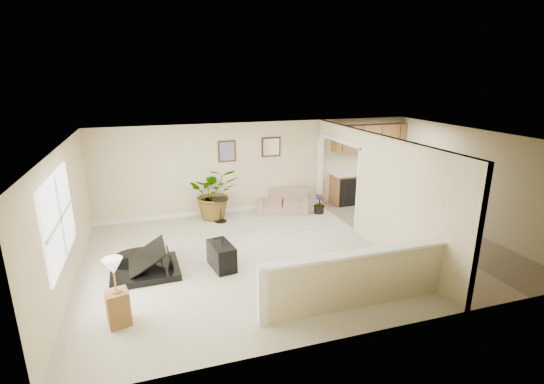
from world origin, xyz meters
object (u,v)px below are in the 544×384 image
object	(u,v)px
piano_bench	(221,256)
lamp_stand	(117,297)
loveseat	(282,200)
small_plant	(319,205)
accent_table	(220,207)
piano	(141,247)
palm_plant	(215,193)

from	to	relation	value
piano_bench	lamp_stand	xyz separation A→B (m)	(-1.86, -1.37, 0.22)
loveseat	small_plant	distance (m)	1.06
accent_table	piano	bearing A→B (deg)	-131.09
palm_plant	small_plant	size ratio (longest dim) A/B	2.64
lamp_stand	piano_bench	bearing A→B (deg)	36.40
piano_bench	loveseat	bearing A→B (deg)	52.07
lamp_stand	loveseat	bearing A→B (deg)	46.08
loveseat	lamp_stand	distance (m)	6.00
lamp_stand	small_plant	bearing A→B (deg)	36.71
accent_table	lamp_stand	world-z (taller)	lamp_stand
small_plant	loveseat	bearing A→B (deg)	149.20
loveseat	palm_plant	bearing A→B (deg)	-158.17
loveseat	accent_table	size ratio (longest dim) A/B	2.69
loveseat	accent_table	distance (m)	1.89
piano	accent_table	xyz separation A→B (m)	(1.96, 2.24, -0.10)
piano	accent_table	world-z (taller)	piano
piano	palm_plant	distance (m)	3.19
piano_bench	lamp_stand	size ratio (longest dim) A/B	0.69
small_plant	lamp_stand	world-z (taller)	lamp_stand
loveseat	accent_table	xyz separation A→B (m)	(-1.85, -0.38, 0.09)
piano_bench	small_plant	bearing A→B (deg)	36.89
piano	small_plant	distance (m)	5.16
piano_bench	loveseat	distance (m)	3.74
accent_table	piano_bench	bearing A→B (deg)	-99.92
piano_bench	palm_plant	size ratio (longest dim) A/B	0.54
loveseat	palm_plant	xyz separation A→B (m)	(-1.93, -0.05, 0.39)
piano_bench	accent_table	distance (m)	2.61
accent_table	small_plant	size ratio (longest dim) A/B	1.18
loveseat	palm_plant	world-z (taller)	palm_plant
loveseat	palm_plant	size ratio (longest dim) A/B	1.20
piano	lamp_stand	world-z (taller)	piano
loveseat	accent_table	world-z (taller)	loveseat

